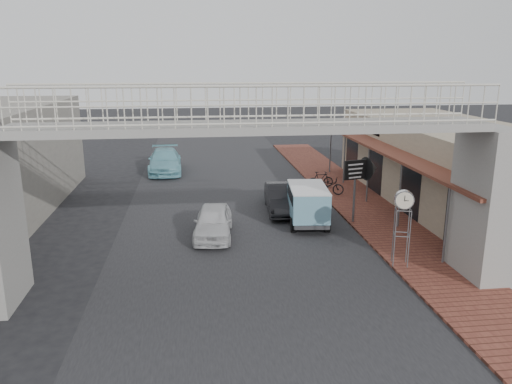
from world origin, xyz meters
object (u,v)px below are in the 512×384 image
object	(u,v)px
white_hatchback	(213,222)
motorcycle_near	(327,186)
dark_sedan	(282,198)
angkot_van	(307,200)
street_clock	(404,203)
angkot_curb	(287,193)
arrow_sign	(370,169)
motorcycle_far	(320,179)
angkot_far	(165,161)

from	to	relation	value
white_hatchback	motorcycle_near	xyz separation A→B (m)	(6.32, 5.64, -0.08)
dark_sedan	angkot_van	bearing A→B (deg)	-64.27
motorcycle_near	street_clock	xyz separation A→B (m)	(-0.00, -9.62, 1.77)
angkot_curb	motorcycle_near	distance (m)	2.82
arrow_sign	white_hatchback	bearing A→B (deg)	173.43
angkot_curb	arrow_sign	size ratio (longest dim) A/B	1.47
street_clock	motorcycle_far	bearing A→B (deg)	106.85
white_hatchback	arrow_sign	world-z (taller)	arrow_sign
white_hatchback	motorcycle_far	distance (m)	9.54
dark_sedan	white_hatchback	bearing A→B (deg)	-133.92
angkot_far	street_clock	distance (m)	19.01
angkot_curb	angkot_far	world-z (taller)	angkot_far
white_hatchback	angkot_van	xyz separation A→B (m)	(4.19, 1.16, 0.47)
angkot_curb	street_clock	distance (m)	8.75
angkot_van	street_clock	bearing A→B (deg)	-61.70
angkot_curb	angkot_far	size ratio (longest dim) A/B	0.84
dark_sedan	angkot_far	size ratio (longest dim) A/B	0.79
angkot_curb	arrow_sign	distance (m)	4.76
dark_sedan	angkot_curb	world-z (taller)	dark_sedan
motorcycle_near	arrow_sign	bearing A→B (deg)	-150.49
motorcycle_far	street_clock	xyz separation A→B (m)	(-0.00, -11.13, 1.77)
arrow_sign	angkot_far	bearing A→B (deg)	113.75
motorcycle_near	motorcycle_far	size ratio (longest dim) A/B	1.15
dark_sedan	motorcycle_near	world-z (taller)	dark_sedan
angkot_far	street_clock	world-z (taller)	street_clock
dark_sedan	angkot_van	world-z (taller)	angkot_van
angkot_van	motorcycle_near	xyz separation A→B (m)	(2.14, 4.48, -0.55)
angkot_van	motorcycle_near	distance (m)	4.99
dark_sedan	street_clock	distance (m)	7.85
white_hatchback	dark_sedan	world-z (taller)	dark_sedan
angkot_far	motorcycle_far	xyz separation A→B (m)	(8.90, -5.60, -0.18)
angkot_van	motorcycle_near	bearing A→B (deg)	70.25
motorcycle_near	dark_sedan	bearing A→B (deg)	153.00
white_hatchback	street_clock	world-z (taller)	street_clock
motorcycle_near	white_hatchback	bearing A→B (deg)	153.94
street_clock	arrow_sign	size ratio (longest dim) A/B	0.93
dark_sedan	arrow_sign	distance (m)	4.43
angkot_far	angkot_van	bearing A→B (deg)	-61.69
street_clock	dark_sedan	bearing A→B (deg)	129.30
angkot_curb	motorcycle_near	world-z (taller)	angkot_curb
motorcycle_far	street_clock	size ratio (longest dim) A/B	0.56
white_hatchback	angkot_van	size ratio (longest dim) A/B	1.01
street_clock	motorcycle_near	bearing A→B (deg)	106.85
angkot_far	arrow_sign	distance (m)	15.14
white_hatchback	dark_sedan	bearing A→B (deg)	48.37
arrow_sign	angkot_curb	bearing A→B (deg)	118.43
white_hatchback	angkot_far	xyz separation A→B (m)	(-2.58, 12.74, 0.10)
dark_sedan	arrow_sign	size ratio (longest dim) A/B	1.39
white_hatchback	motorcycle_near	size ratio (longest dim) A/B	2.14
angkot_van	street_clock	xyz separation A→B (m)	(2.14, -5.15, 1.22)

